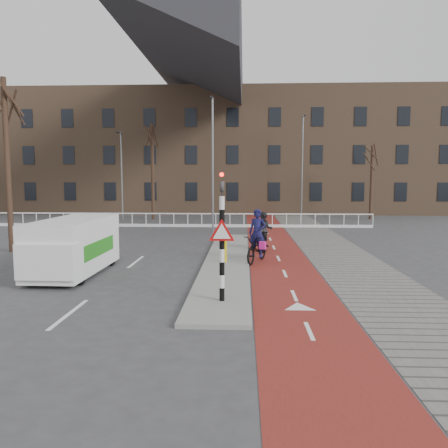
{
  "coord_description": "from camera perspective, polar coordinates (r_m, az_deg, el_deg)",
  "views": [
    {
      "loc": [
        -0.01,
        -13.73,
        3.5
      ],
      "look_at": [
        -0.86,
        5.0,
        1.5
      ],
      "focal_mm": 35.0,
      "sensor_mm": 36.0,
      "label": 1
    }
  ],
  "objects": [
    {
      "name": "bollard",
      "position": [
        17.49,
        0.17,
        -3.61
      ],
      "size": [
        0.12,
        0.12,
        0.86
      ],
      "primitive_type": "cylinder",
      "color": "#D5B90B",
      "rests_on": "curb_island"
    },
    {
      "name": "van",
      "position": [
        16.72,
        -19.01,
        -2.63
      ],
      "size": [
        1.96,
        4.71,
        2.01
      ],
      "rotation": [
        0.0,
        0.0,
        -0.02
      ],
      "color": "white",
      "rests_on": "ground"
    },
    {
      "name": "streetlight_near",
      "position": [
        27.8,
        -1.48,
        7.58
      ],
      "size": [
        0.12,
        0.12,
        8.45
      ],
      "primitive_type": "cylinder",
      "color": "slate",
      "rests_on": "ground"
    },
    {
      "name": "tree_mid",
      "position": [
        37.14,
        -9.31,
        6.73
      ],
      "size": [
        0.28,
        0.28,
        7.94
      ],
      "primitive_type": "cylinder",
      "color": "black",
      "rests_on": "ground"
    },
    {
      "name": "cyclist_far",
      "position": [
        20.75,
        5.27,
        -1.46
      ],
      "size": [
        0.87,
        1.78,
        1.87
      ],
      "rotation": [
        0.0,
        0.0,
        -0.14
      ],
      "color": "black",
      "rests_on": "bike_lane"
    },
    {
      "name": "bike_lane",
      "position": [
        24.04,
        6.19,
        -2.31
      ],
      "size": [
        2.5,
        60.0,
        0.01
      ],
      "primitive_type": "cube",
      "color": "maroon",
      "rests_on": "ground"
    },
    {
      "name": "traffic_signal",
      "position": [
        11.82,
        -0.28,
        -1.25
      ],
      "size": [
        0.8,
        0.8,
        3.68
      ],
      "color": "black",
      "rests_on": "curb_island"
    },
    {
      "name": "cyclist_near",
      "position": [
        18.06,
        4.36,
        -2.69
      ],
      "size": [
        1.47,
        2.27,
        2.2
      ],
      "rotation": [
        0.0,
        0.0,
        -0.37
      ],
      "color": "black",
      "rests_on": "bike_lane"
    },
    {
      "name": "tree_right",
      "position": [
        38.71,
        18.69,
        5.13
      ],
      "size": [
        0.24,
        0.24,
        6.14
      ],
      "primitive_type": "cylinder",
      "color": "black",
      "rests_on": "ground"
    },
    {
      "name": "sidewalk",
      "position": [
        24.37,
        12.78,
        -2.31
      ],
      "size": [
        3.0,
        60.0,
        0.01
      ],
      "primitive_type": "cube",
      "color": "slate",
      "rests_on": "ground"
    },
    {
      "name": "ground",
      "position": [
        14.17,
        2.59,
        -8.22
      ],
      "size": [
        120.0,
        120.0,
        0.0
      ],
      "primitive_type": "plane",
      "color": "#38383A",
      "rests_on": "ground"
    },
    {
      "name": "streetlight_left",
      "position": [
        37.43,
        -13.21,
        6.11
      ],
      "size": [
        0.12,
        0.12,
        7.24
      ],
      "primitive_type": "cylinder",
      "color": "slate",
      "rests_on": "ground"
    },
    {
      "name": "railing",
      "position": [
        31.3,
        -6.58,
        0.19
      ],
      "size": [
        28.0,
        0.1,
        0.99
      ],
      "color": "silver",
      "rests_on": "ground"
    },
    {
      "name": "curb_island",
      "position": [
        18.08,
        0.38,
        -4.88
      ],
      "size": [
        1.8,
        16.0,
        0.12
      ],
      "primitive_type": "cube",
      "color": "gray",
      "rests_on": "ground"
    },
    {
      "name": "townhouse_row",
      "position": [
        46.03,
        -1.15,
        11.46
      ],
      "size": [
        46.0,
        10.0,
        15.9
      ],
      "color": "#7F6047",
      "rests_on": "ground"
    },
    {
      "name": "tree_left",
      "position": [
        22.79,
        -26.41,
        6.79
      ],
      "size": [
        0.25,
        0.25,
        8.06
      ],
      "primitive_type": "cylinder",
      "color": "black",
      "rests_on": "ground"
    },
    {
      "name": "streetlight_right",
      "position": [
        38.96,
        10.18,
        7.35
      ],
      "size": [
        0.12,
        0.12,
        8.84
      ],
      "primitive_type": "cylinder",
      "color": "slate",
      "rests_on": "ground"
    }
  ]
}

